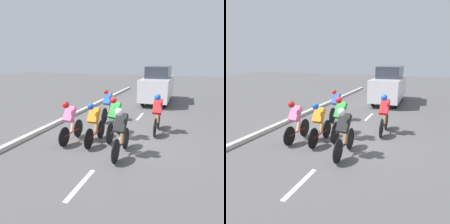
% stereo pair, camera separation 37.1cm
% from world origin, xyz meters
% --- Properties ---
extents(ground_plane, '(60.00, 60.00, 0.00)m').
position_xyz_m(ground_plane, '(0.00, 0.00, 0.00)').
color(ground_plane, '#565454').
extents(lane_stripe_near, '(0.12, 1.40, 0.01)m').
position_xyz_m(lane_stripe_near, '(0.00, 3.31, 0.00)').
color(lane_stripe_near, white).
rests_on(lane_stripe_near, ground).
extents(lane_stripe_mid, '(0.12, 1.40, 0.01)m').
position_xyz_m(lane_stripe_mid, '(0.00, 0.11, 0.00)').
color(lane_stripe_mid, white).
rests_on(lane_stripe_mid, ground).
extents(lane_stripe_far, '(0.12, 1.40, 0.01)m').
position_xyz_m(lane_stripe_far, '(0.00, -3.09, 0.00)').
color(lane_stripe_far, white).
rests_on(lane_stripe_far, ground).
extents(curb, '(0.20, 26.16, 0.14)m').
position_xyz_m(curb, '(3.20, 0.11, 0.07)').
color(curb, beige).
rests_on(curb, ground).
extents(cyclist_black, '(0.34, 1.73, 1.53)m').
position_xyz_m(cyclist_black, '(-0.43, 1.58, 0.80)').
color(cyclist_black, black).
rests_on(cyclist_black, ground).
extents(cyclist_orange, '(0.32, 1.70, 1.47)m').
position_xyz_m(cyclist_orange, '(0.69, 0.96, 0.76)').
color(cyclist_orange, black).
rests_on(cyclist_orange, ground).
extents(cyclist_blue, '(0.33, 1.69, 1.49)m').
position_xyz_m(cyclist_blue, '(1.26, -1.89, 0.77)').
color(cyclist_blue, black).
rests_on(cyclist_blue, ground).
extents(cyclist_green, '(0.37, 1.76, 1.59)m').
position_xyz_m(cyclist_green, '(0.19, 0.29, 0.83)').
color(cyclist_green, black).
rests_on(cyclist_green, ground).
extents(cyclist_red, '(0.33, 1.71, 1.58)m').
position_xyz_m(cyclist_red, '(-1.13, -0.85, 0.83)').
color(cyclist_red, black).
rests_on(cyclist_red, ground).
extents(cyclist_pink, '(0.34, 1.63, 1.49)m').
position_xyz_m(cyclist_pink, '(1.53, 1.07, 0.79)').
color(cyclist_pink, black).
rests_on(cyclist_pink, ground).
extents(support_car, '(1.70, 4.42, 2.33)m').
position_xyz_m(support_car, '(-0.28, -7.01, 1.15)').
color(support_car, black).
rests_on(support_car, ground).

